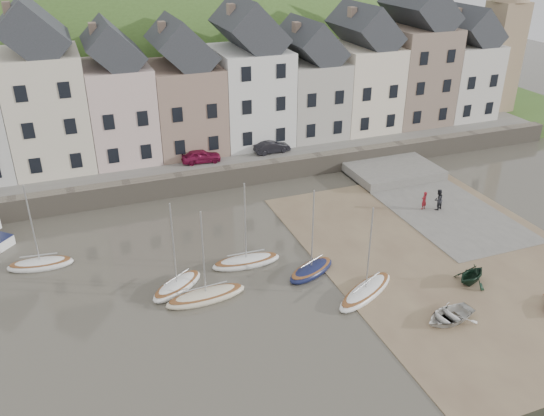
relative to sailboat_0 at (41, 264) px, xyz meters
name	(u,v)px	position (x,y,z in m)	size (l,w,h in m)	color
ground	(306,290)	(15.70, -8.82, -0.26)	(160.00, 160.00, 0.00)	#4C483C
quay_land	(189,128)	(15.70, 23.18, 0.49)	(90.00, 30.00, 1.50)	#3C5923
quay_street	(217,157)	(15.70, 11.68, 1.29)	(70.00, 7.00, 0.10)	slate
seawall	(228,177)	(15.70, 8.18, 0.64)	(70.00, 1.20, 1.80)	slate
beach	(450,257)	(26.70, -8.82, -0.23)	(18.00, 26.00, 0.06)	brown
slipway	(430,201)	(30.70, -0.82, -0.20)	(8.00, 18.00, 0.12)	slate
hillside	(128,189)	(10.70, 51.18, -18.26)	(134.40, 84.00, 84.00)	#3C5923
townhouse_terrace	(222,85)	(17.46, 15.18, 7.06)	(61.05, 8.00, 13.93)	white
church_spire	(506,25)	(50.25, 15.18, 10.79)	(4.00, 4.00, 18.00)	#997F60
sailboat_0	(41,264)	(0.00, 0.00, 0.00)	(4.46, 2.00, 6.32)	white
sailboat_1	(177,286)	(8.10, -5.86, 0.00)	(4.19, 3.52, 6.32)	white
sailboat_2	(206,296)	(9.53, -7.55, 0.00)	(5.20, 1.81, 6.32)	beige
sailboat_3	(246,261)	(13.11, -4.65, 0.00)	(4.81, 1.65, 6.32)	white
sailboat_4	(366,291)	(18.98, -10.64, -0.01)	(5.45, 3.88, 6.32)	white
sailboat_5	(311,270)	(16.81, -7.22, 0.00)	(4.23, 3.06, 6.32)	#13193D
rowboat_white	(449,316)	(22.23, -14.67, 0.13)	(2.33, 3.27, 0.68)	silver
rowboat_green	(472,274)	(25.93, -11.97, 0.45)	(2.14, 2.48, 1.31)	black
person_red	(424,200)	(29.19, -1.98, 0.62)	(0.55, 0.36, 1.52)	maroon
person_dark	(438,200)	(30.18, -2.47, 0.74)	(0.85, 0.67, 1.76)	#222328
car_left	(201,156)	(13.99, 10.68, 1.94)	(1.42, 3.52, 1.20)	maroon
car_right	(272,147)	(20.84, 10.68, 1.89)	(1.18, 3.39, 1.12)	black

